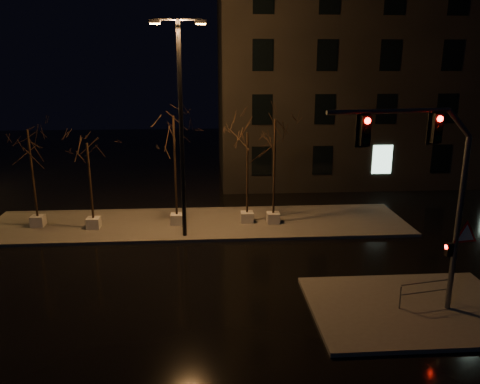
{
  "coord_description": "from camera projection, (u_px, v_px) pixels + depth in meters",
  "views": [
    {
      "loc": [
        0.58,
        -17.62,
        8.21
      ],
      "look_at": [
        1.93,
        2.23,
        2.8
      ],
      "focal_mm": 35.0,
      "sensor_mm": 36.0,
      "label": 1
    }
  ],
  "objects": [
    {
      "name": "tree_2",
      "position": [
        174.0,
        141.0,
        23.39
      ],
      "size": [
        1.8,
        1.8,
        5.8
      ],
      "color": "beige",
      "rests_on": "median"
    },
    {
      "name": "tree_0",
      "position": [
        30.0,
        152.0,
        23.22
      ],
      "size": [
        1.8,
        1.8,
        5.14
      ],
      "color": "beige",
      "rests_on": "median"
    },
    {
      "name": "tree_1",
      "position": [
        88.0,
        163.0,
        23.04
      ],
      "size": [
        1.8,
        1.8,
        4.5
      ],
      "color": "beige",
      "rests_on": "median"
    },
    {
      "name": "tree_3",
      "position": [
        247.0,
        153.0,
        23.89
      ],
      "size": [
        1.8,
        1.8,
        4.89
      ],
      "color": "beige",
      "rests_on": "median"
    },
    {
      "name": "sidewalk_corner",
      "position": [
        411.0,
        308.0,
        16.18
      ],
      "size": [
        7.0,
        5.0,
        0.15
      ],
      "primitive_type": "cube",
      "color": "#4C4A44",
      "rests_on": "ground"
    },
    {
      "name": "ground",
      "position": [
        197.0,
        273.0,
        19.08
      ],
      "size": [
        90.0,
        90.0,
        0.0
      ],
      "primitive_type": "plane",
      "color": "black",
      "rests_on": "ground"
    },
    {
      "name": "guard_rail_a",
      "position": [
        426.0,
        290.0,
        16.12
      ],
      "size": [
        2.0,
        0.4,
        0.88
      ],
      "rotation": [
        0.0,
        0.0,
        0.18
      ],
      "color": "#575A5E",
      "rests_on": "sidewalk_corner"
    },
    {
      "name": "building",
      "position": [
        385.0,
        75.0,
        35.35
      ],
      "size": [
        25.0,
        12.0,
        15.0
      ],
      "primitive_type": "cube",
      "color": "black",
      "rests_on": "ground"
    },
    {
      "name": "median",
      "position": [
        199.0,
        224.0,
        24.83
      ],
      "size": [
        22.0,
        5.0,
        0.15
      ],
      "primitive_type": "cube",
      "color": "#4C4A44",
      "rests_on": "ground"
    },
    {
      "name": "streetlight_main",
      "position": [
        181.0,
        116.0,
        21.4
      ],
      "size": [
        2.5,
        0.3,
        10.03
      ],
      "rotation": [
        0.0,
        0.0,
        -0.01
      ],
      "color": "black",
      "rests_on": "median"
    },
    {
      "name": "tree_4",
      "position": [
        275.0,
        143.0,
        23.63
      ],
      "size": [
        1.8,
        1.8,
        5.6
      ],
      "color": "beige",
      "rests_on": "median"
    },
    {
      "name": "traffic_signal_mast",
      "position": [
        433.0,
        183.0,
        14.64
      ],
      "size": [
        5.54,
        0.9,
        6.82
      ],
      "rotation": [
        0.0,
        0.0,
        0.15
      ],
      "color": "#575A5E",
      "rests_on": "sidewalk_corner"
    }
  ]
}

